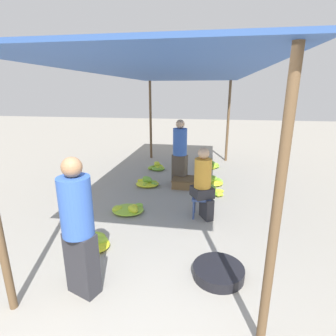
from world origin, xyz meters
TOP-DOWN VIEW (x-y plane):
  - canopy_post_front_right at (1.26, 0.30)m, footprint 0.08×0.08m
  - canopy_post_back_left at (-1.26, 6.92)m, footprint 0.08×0.08m
  - canopy_post_back_right at (1.26, 6.92)m, footprint 0.08×0.08m
  - canopy_tarp at (0.00, 3.61)m, footprint 2.92×7.02m
  - vendor_foreground at (-0.62, 0.64)m, footprint 0.44×0.44m
  - stool at (0.63, 2.74)m, footprint 0.34×0.34m
  - vendor_seated at (0.64, 2.73)m, footprint 0.46×0.46m
  - basin_black at (0.90, 1.14)m, footprint 0.63×0.63m
  - banana_pile_left_0 at (-0.76, 5.50)m, footprint 0.53×0.38m
  - banana_pile_left_1 at (-0.73, 4.17)m, footprint 0.58×0.49m
  - banana_pile_left_2 at (-0.93, 1.45)m, footprint 0.52×0.50m
  - banana_pile_left_3 at (-0.75, 2.69)m, footprint 0.61×0.54m
  - banana_pile_right_0 at (0.84, 3.83)m, footprint 0.52×0.39m
  - banana_pile_right_1 at (0.82, 4.50)m, footprint 0.56×0.51m
  - banana_pile_right_2 at (0.79, 5.98)m, footprint 0.53×0.57m
  - crate_near at (0.14, 4.24)m, footprint 0.52×0.52m
  - shopper_walking_mid at (0.02, 4.46)m, footprint 0.42×0.42m

SIDE VIEW (x-z plane):
  - banana_pile_left_3 at x=-0.75m, z-range -0.03..0.16m
  - basin_black at x=0.90m, z-range 0.00..0.13m
  - banana_pile_right_0 at x=0.84m, z-range -0.05..0.19m
  - banana_pile_left_1 at x=-0.73m, z-range -0.05..0.19m
  - banana_pile_right_2 at x=0.79m, z-range -0.04..0.18m
  - banana_pile_right_1 at x=0.82m, z-range -0.04..0.19m
  - banana_pile_left_2 at x=-0.93m, z-range -0.03..0.19m
  - banana_pile_left_0 at x=-0.76m, z-range -0.04..0.20m
  - crate_near at x=0.14m, z-range 0.00..0.21m
  - stool at x=0.63m, z-range 0.12..0.51m
  - vendor_seated at x=0.64m, z-range 0.02..1.32m
  - shopper_walking_mid at x=0.02m, z-range 0.03..1.61m
  - vendor_foreground at x=-0.62m, z-range 0.03..1.62m
  - canopy_post_front_right at x=1.26m, z-range 0.00..2.53m
  - canopy_post_back_left at x=-1.26m, z-range 0.00..2.53m
  - canopy_post_back_right at x=1.26m, z-range 0.00..2.53m
  - canopy_tarp at x=0.00m, z-range 2.53..2.57m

